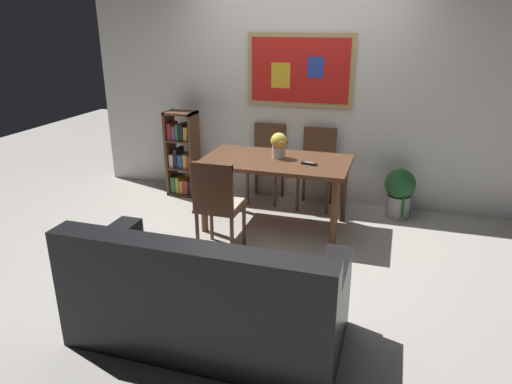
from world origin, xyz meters
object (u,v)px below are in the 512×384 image
at_px(dining_chair_far_right, 318,161).
at_px(dining_chair_far_left, 268,156).
at_px(dining_table, 276,169).
at_px(potted_ivy, 399,191).
at_px(flower_vase, 279,144).
at_px(tv_remote, 309,164).
at_px(dining_chair_near_left, 217,200).
at_px(bookshelf, 183,157).
at_px(leather_couch, 205,300).

distance_m(dining_chair_far_right, dining_chair_far_left, 0.62).
height_order(dining_table, potted_ivy, dining_table).
height_order(flower_vase, tv_remote, flower_vase).
xyz_separation_m(dining_table, dining_chair_near_left, (-0.35, -0.76, -0.10)).
height_order(dining_chair_far_right, potted_ivy, dining_chair_far_right).
distance_m(dining_chair_far_left, bookshelf, 1.06).
relative_size(dining_chair_far_right, potted_ivy, 1.66).
relative_size(bookshelf, tv_remote, 6.44).
xyz_separation_m(dining_chair_far_right, potted_ivy, (0.94, -0.08, -0.24)).
height_order(dining_table, bookshelf, bookshelf).
distance_m(dining_chair_far_right, leather_couch, 2.72).
xyz_separation_m(leather_couch, bookshelf, (-1.40, 2.59, 0.17)).
height_order(dining_chair_far_left, potted_ivy, dining_chair_far_left).
height_order(potted_ivy, flower_vase, flower_vase).
distance_m(dining_table, leather_couch, 1.99).
distance_m(dining_table, dining_chair_far_left, 0.85).
xyz_separation_m(dining_table, bookshelf, (-1.36, 0.63, -0.16)).
relative_size(leather_couch, flower_vase, 6.86).
distance_m(dining_chair_near_left, dining_chair_far_left, 1.54).
xyz_separation_m(dining_chair_far_right, leather_couch, (-0.26, -2.70, -0.23)).
bearing_deg(tv_remote, dining_chair_far_left, 127.76).
bearing_deg(leather_couch, dining_chair_far_right, 84.53).
xyz_separation_m(dining_chair_near_left, dining_chair_far_left, (0.04, 1.54, 0.00)).
bearing_deg(bookshelf, flower_vase, -22.34).
distance_m(dining_chair_near_left, flower_vase, 0.96).
distance_m(dining_chair_far_left, leather_couch, 2.78).
relative_size(dining_table, tv_remote, 9.19).
height_order(dining_table, tv_remote, tv_remote).
bearing_deg(dining_chair_far_left, leather_couch, -82.62).
bearing_deg(bookshelf, dining_chair_near_left, -53.84).
distance_m(bookshelf, tv_remote, 1.88).
distance_m(dining_table, flower_vase, 0.25).
bearing_deg(dining_chair_near_left, bookshelf, 126.16).
bearing_deg(dining_chair_far_right, flower_vase, -113.41).
bearing_deg(leather_couch, bookshelf, 118.42).
bearing_deg(flower_vase, potted_ivy, 25.68).
relative_size(dining_chair_near_left, tv_remote, 5.63).
bearing_deg(potted_ivy, dining_chair_far_right, 175.02).
relative_size(leather_couch, potted_ivy, 3.28).
xyz_separation_m(dining_table, potted_ivy, (1.24, 0.65, -0.34)).
bearing_deg(leather_couch, flower_vase, 90.91).
distance_m(leather_couch, flower_vase, 2.11).
bearing_deg(flower_vase, bookshelf, 157.66).
bearing_deg(dining_chair_far_right, dining_chair_far_left, 175.73).
bearing_deg(leather_couch, tv_remote, 80.51).
bearing_deg(flower_vase, dining_table, -99.50).
distance_m(dining_chair_far_right, flower_vase, 0.81).
relative_size(leather_couch, tv_remote, 11.13).
bearing_deg(dining_chair_far_right, potted_ivy, -4.98).
xyz_separation_m(dining_table, leather_couch, (0.04, -1.97, -0.33)).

